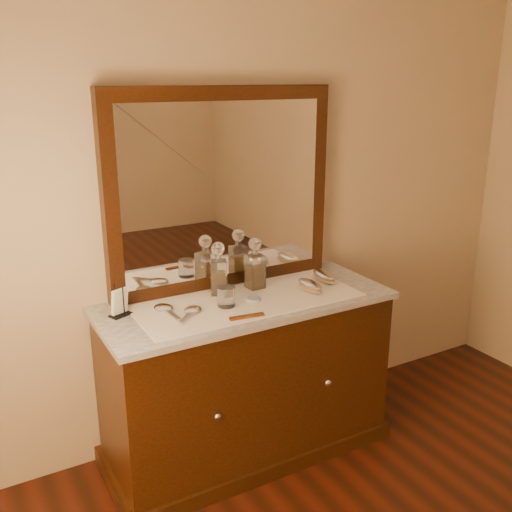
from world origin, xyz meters
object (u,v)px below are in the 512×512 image
napkin_rack (120,303)px  hand_mirror_inner (192,311)px  brush_far (324,276)px  hand_mirror_outer (165,309)px  decanter_right (255,268)px  comb (247,316)px  dresser_cabinet (246,379)px  brush_near (310,286)px  pin_dish (254,299)px  mirror_frame (222,190)px  decanter_left (218,274)px

napkin_rack → hand_mirror_inner: (0.29, -0.14, -0.05)m
brush_far → hand_mirror_outer: (-0.88, 0.03, -0.02)m
napkin_rack → decanter_right: bearing=0.4°
comb → dresser_cabinet: bearing=70.1°
brush_near → hand_mirror_inner: (-0.64, 0.02, -0.02)m
pin_dish → decanter_right: decanter_right is taller
mirror_frame → comb: size_ratio=7.37×
decanter_right → brush_near: 0.29m
comb → hand_mirror_inner: 0.26m
mirror_frame → pin_dish: 0.56m
brush_far → hand_mirror_inner: (-0.78, -0.06, -0.02)m
mirror_frame → decanter_right: size_ratio=4.48×
mirror_frame → comb: (-0.10, -0.45, -0.49)m
comb → napkin_rack: (-0.49, 0.31, 0.05)m
hand_mirror_inner → dresser_cabinet: bearing=6.1°
decanter_left → hand_mirror_outer: 0.34m
brush_near → brush_far: size_ratio=0.97×
brush_near → brush_far: 0.17m
hand_mirror_outer → comb: bearing=-40.4°
napkin_rack → brush_far: (1.07, -0.08, -0.03)m
dresser_cabinet → brush_near: (0.34, -0.06, 0.47)m
decanter_right → dresser_cabinet: bearing=-135.0°
mirror_frame → decanter_left: 0.42m
decanter_left → brush_near: (0.42, -0.19, -0.08)m
brush_far → hand_mirror_inner: brush_far is taller
napkin_rack → mirror_frame: bearing=13.0°
brush_far → comb: bearing=-159.1°
brush_near → brush_far: same height
dresser_cabinet → decanter_left: bearing=123.0°
decanter_left → napkin_rack: bearing=-177.7°
hand_mirror_outer → dresser_cabinet: bearing=-7.3°
comb → hand_mirror_outer: bearing=147.0°
dresser_cabinet → pin_dish: pin_dish is taller
decanter_right → brush_far: 0.39m
brush_near → hand_mirror_inner: 0.64m
mirror_frame → decanter_right: (0.11, -0.13, -0.39)m
brush_far → pin_dish: bearing=-172.6°
mirror_frame → hand_mirror_outer: bearing=-154.0°
dresser_cabinet → decanter_right: bearing=45.0°
comb → decanter_left: decanter_left is taller
decanter_left → brush_far: (0.57, -0.11, -0.08)m
brush_near → decanter_right: bearing=142.5°
comb → brush_far: size_ratio=0.89×
comb → brush_near: size_ratio=0.92×
napkin_rack → decanter_left: size_ratio=0.55×
decanter_right → hand_mirror_inner: (-0.42, -0.15, -0.09)m
decanter_left → brush_near: 0.47m
hand_mirror_inner → mirror_frame: bearing=42.6°
hand_mirror_inner → decanter_right: bearing=19.4°
dresser_cabinet → brush_near: bearing=-9.5°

